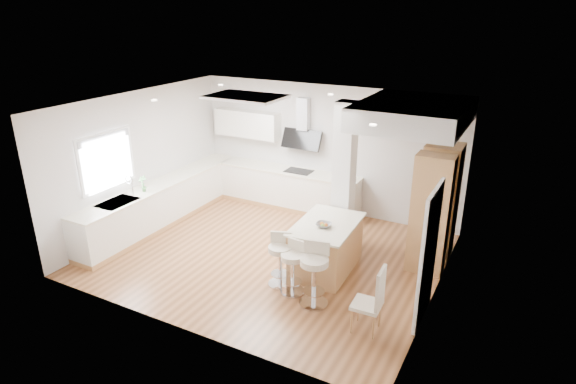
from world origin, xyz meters
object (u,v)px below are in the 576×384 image
Objects in this scene: bar_stool_b at (293,265)px; dining_chair at (373,298)px; peninsula at (326,246)px; bar_stool_a at (280,257)px; bar_stool_c at (314,271)px.

dining_chair reaches higher than bar_stool_b.
dining_chair is at bearing -47.75° from peninsula.
peninsula is at bearing 85.98° from bar_stool_b.
bar_stool_a reaches higher than bar_stool_b.
dining_chair reaches higher than bar_stool_c.
bar_stool_a is 0.32m from bar_stool_b.
peninsula is 1.65× the size of bar_stool_a.
bar_stool_c is at bearing -78.33° from peninsula.
bar_stool_b is 0.87× the size of bar_stool_c.
dining_chair is (1.45, -0.38, 0.05)m from bar_stool_b.
dining_chair is (1.02, -0.25, -0.02)m from bar_stool_c.
bar_stool_c is at bearing -40.32° from bar_stool_a.
peninsula reaches higher than bar_stool_b.
peninsula is at bearing 91.99° from bar_stool_c.
dining_chair is (1.75, -0.49, 0.04)m from bar_stool_a.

